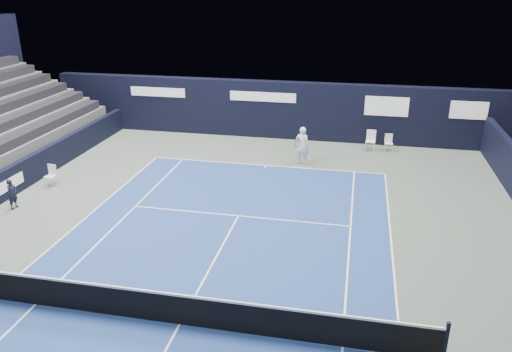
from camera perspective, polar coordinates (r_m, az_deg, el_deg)
The scene contains 11 objects.
ground at distance 14.95m, azimuth -6.08°, elevation -11.91°, with size 48.00×48.00×0.00m, color #49574E.
court_surface at distance 13.42m, azimuth -8.74°, elevation -16.47°, with size 10.97×23.77×0.01m, color navy.
folding_chair_back_a at distance 26.19m, azimuth 13.01°, elevation 4.39°, with size 0.50×0.53×1.05m.
folding_chair_back_b at distance 26.35m, azimuth 14.92°, elevation 3.86°, with size 0.43×0.42×0.88m.
line_judge_chair at distance 22.88m, azimuth -22.37°, elevation 0.25°, with size 0.44×0.42×0.90m.
line_judge at distance 21.13m, azimuth -26.09°, elevation -1.86°, with size 0.43×0.29×1.19m, color black.
court_markings at distance 13.42m, azimuth -8.74°, elevation -16.45°, with size 11.03×23.83×0.00m.
tennis_net at distance 13.12m, azimuth -8.87°, elevation -14.73°, with size 12.90×0.10×1.10m.
back_sponsor_wall at distance 27.43m, azimuth 2.97°, elevation 7.55°, with size 26.00×0.63×3.10m.
side_barrier_left at distance 22.14m, azimuth -26.97°, elevation -0.97°, with size 0.33×22.00×1.20m.
tennis_player at distance 23.62m, azimuth 5.31°, elevation 3.51°, with size 0.74×0.90×1.81m.
Camera 1 is at (4.04, -9.80, 8.24)m, focal length 35.00 mm.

